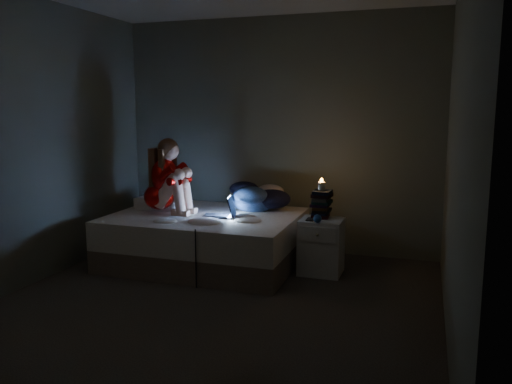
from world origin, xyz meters
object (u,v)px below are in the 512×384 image
at_px(phone, 310,219).
at_px(bed, 206,239).
at_px(candle, 321,187).
at_px(woman, 159,175).
at_px(nightstand, 321,246).
at_px(laptop, 218,206).

bearing_deg(phone, bed, 176.21).
bearing_deg(phone, candle, 57.06).
xyz_separation_m(woman, candle, (1.70, 0.14, -0.06)).
relative_size(woman, nightstand, 1.45).
bearing_deg(phone, laptop, -179.36).
relative_size(candle, phone, 0.57).
bearing_deg(candle, phone, -119.94).
relative_size(woman, phone, 5.62).
bearing_deg(laptop, candle, -0.61).
distance_m(bed, candle, 1.33).
bearing_deg(nightstand, candle, 109.15).
xyz_separation_m(candle, phone, (-0.08, -0.13, -0.30)).
bearing_deg(candle, bed, -174.43).
bearing_deg(nightstand, woman, -176.98).
bearing_deg(candle, nightstand, -71.52).
relative_size(nightstand, phone, 3.87).
bearing_deg(phone, woman, 177.34).
xyz_separation_m(woman, nightstand, (1.72, 0.07, -0.64)).
bearing_deg(bed, nightstand, 2.16).
height_order(woman, nightstand, woman).
height_order(laptop, phone, laptop).
bearing_deg(bed, phone, -0.78).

